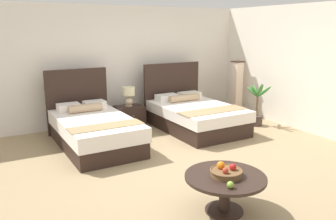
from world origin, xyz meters
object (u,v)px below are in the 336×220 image
at_px(coffee_table, 225,184).
at_px(floor_lamp_corner, 237,88).
at_px(bed_near_corner, 194,115).
at_px(nightstand, 129,117).
at_px(potted_palm, 257,111).
at_px(fruit_bowl, 226,172).
at_px(loose_apple, 230,185).
at_px(table_lamp, 128,94).
at_px(bed_near_window, 93,129).

relative_size(coffee_table, floor_lamp_corner, 0.71).
bearing_deg(bed_near_corner, nightstand, 146.11).
xyz_separation_m(nightstand, floor_lamp_corner, (2.73, -0.19, 0.42)).
height_order(coffee_table, potted_palm, potted_palm).
height_order(fruit_bowl, floor_lamp_corner, floor_lamp_corner).
bearing_deg(potted_palm, nightstand, 154.15).
relative_size(bed_near_corner, loose_apple, 27.22).
distance_m(bed_near_corner, nightstand, 1.37).
xyz_separation_m(table_lamp, fruit_bowl, (-0.39, -3.78, -0.22)).
distance_m(coffee_table, floor_lamp_corner, 4.75).
bearing_deg(potted_palm, table_lamp, 153.78).
height_order(nightstand, floor_lamp_corner, floor_lamp_corner).
xyz_separation_m(bed_near_window, table_lamp, (1.01, 0.79, 0.40)).
xyz_separation_m(table_lamp, potted_palm, (2.47, -1.21, -0.38)).
bearing_deg(floor_lamp_corner, nightstand, 176.04).
bearing_deg(fruit_bowl, bed_near_corner, 62.87).
relative_size(bed_near_window, nightstand, 3.74).
distance_m(table_lamp, coffee_table, 3.80).
height_order(nightstand, fruit_bowl, fruit_bowl).
distance_m(bed_near_corner, table_lamp, 1.44).
height_order(bed_near_window, fruit_bowl, bed_near_window).
distance_m(loose_apple, potted_palm, 4.14).
bearing_deg(table_lamp, coffee_table, -95.97).
bearing_deg(table_lamp, loose_apple, -97.72).
bearing_deg(bed_near_corner, coffee_table, -117.19).
height_order(bed_near_corner, loose_apple, bed_near_corner).
height_order(table_lamp, coffee_table, table_lamp).
height_order(bed_near_window, floor_lamp_corner, floor_lamp_corner).
bearing_deg(bed_near_window, coffee_table, -78.29).
bearing_deg(bed_near_corner, bed_near_window, -179.98).
bearing_deg(potted_palm, coffee_table, -138.24).
height_order(bed_near_corner, fruit_bowl, bed_near_corner).
relative_size(nightstand, fruit_bowl, 1.56).
height_order(nightstand, loose_apple, loose_apple).
xyz_separation_m(coffee_table, fruit_bowl, (-0.00, -0.01, 0.15)).
relative_size(bed_near_window, potted_palm, 2.19).
distance_m(table_lamp, fruit_bowl, 3.80).
relative_size(bed_near_corner, floor_lamp_corner, 1.59).
relative_size(table_lamp, coffee_table, 0.45).
relative_size(bed_near_corner, fruit_bowl, 5.61).
distance_m(nightstand, potted_palm, 2.74).
bearing_deg(nightstand, potted_palm, -25.85).
height_order(loose_apple, floor_lamp_corner, floor_lamp_corner).
relative_size(loose_apple, potted_palm, 0.08).
bearing_deg(bed_near_window, nightstand, 37.09).
height_order(bed_near_window, loose_apple, bed_near_window).
xyz_separation_m(nightstand, table_lamp, (-0.00, 0.02, 0.48)).
relative_size(bed_near_corner, coffee_table, 2.23).
bearing_deg(potted_palm, fruit_bowl, -138.14).
xyz_separation_m(fruit_bowl, potted_palm, (2.86, 2.56, -0.17)).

